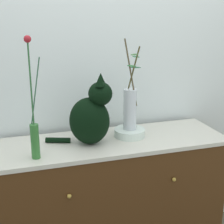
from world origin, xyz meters
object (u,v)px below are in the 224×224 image
Objects in this scene: vase_glass_clear at (130,107)px; sideboard at (112,204)px; cat_sitting at (91,116)px; vase_slim_green at (34,128)px; bowl_porcelain at (130,132)px.

sideboard is at bearing -166.64° from vase_glass_clear.
cat_sitting is 0.65× the size of vase_slim_green.
vase_slim_green reaches higher than sideboard.
cat_sitting reaches higher than sideboard.
sideboard is at bearing 15.47° from vase_slim_green.
vase_slim_green is (-0.33, -0.11, -0.00)m from cat_sitting.
sideboard is 2.20× the size of vase_slim_green.
vase_glass_clear is at bearing 13.36° from sideboard.
vase_glass_clear reaches higher than bowl_porcelain.
cat_sitting is at bearing -169.90° from vase_glass_clear.
sideboard is 0.64m from cat_sitting.
vase_glass_clear is at bearing 10.10° from cat_sitting.
bowl_porcelain is at bearing 15.05° from vase_slim_green.
sideboard is 0.79m from vase_slim_green.
bowl_porcelain is (0.59, 0.16, -0.15)m from vase_slim_green.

